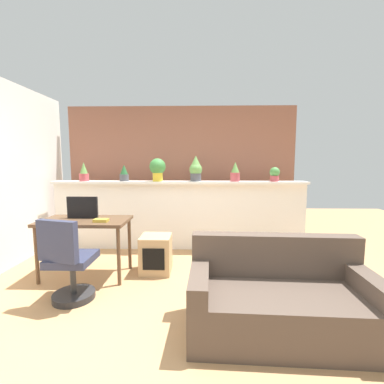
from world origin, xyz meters
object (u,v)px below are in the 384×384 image
object	(u,v)px
potted_plant_3	(196,169)
potted_plant_5	(275,174)
tv_monitor	(82,207)
potted_plant_0	(84,173)
potted_plant_2	(158,168)
potted_plant_1	(124,173)
couch	(280,300)
side_cube_shelf	(156,254)
potted_plant_4	(235,172)
book_on_desk	(101,220)
desk	(85,226)
office_chair	(69,266)

from	to	relation	value
potted_plant_3	potted_plant_5	bearing A→B (deg)	-0.75
potted_plant_5	tv_monitor	xyz separation A→B (m)	(-2.76, -1.03, -0.39)
potted_plant_0	potted_plant_2	world-z (taller)	potted_plant_2
potted_plant_1	couch	size ratio (longest dim) A/B	0.17
side_cube_shelf	potted_plant_0	bearing A→B (deg)	144.90
potted_plant_4	couch	world-z (taller)	potted_plant_4
tv_monitor	book_on_desk	size ratio (longest dim) A/B	2.30
potted_plant_3	desk	xyz separation A→B (m)	(-1.40, -1.12, -0.70)
desk	potted_plant_3	bearing A→B (deg)	38.68
potted_plant_4	potted_plant_3	bearing A→B (deg)	177.68
potted_plant_4	potted_plant_0	bearing A→B (deg)	-179.81
desk	side_cube_shelf	world-z (taller)	desk
potted_plant_4	couch	distance (m)	2.41
potted_plant_3	potted_plant_4	size ratio (longest dim) A/B	1.32
couch	office_chair	bearing A→B (deg)	168.13
office_chair	couch	xyz separation A→B (m)	(2.08, -0.44, -0.11)
potted_plant_2	desk	bearing A→B (deg)	-125.67
desk	side_cube_shelf	xyz separation A→B (m)	(0.88, 0.14, -0.42)
potted_plant_1	book_on_desk	distance (m)	1.33
potted_plant_3	book_on_desk	distance (m)	1.80
potted_plant_5	book_on_desk	size ratio (longest dim) A/B	1.37
desk	potted_plant_4	bearing A→B (deg)	28.13
potted_plant_0	office_chair	distance (m)	2.03
book_on_desk	couch	bearing A→B (deg)	-26.56
potted_plant_1	book_on_desk	world-z (taller)	potted_plant_1
potted_plant_1	potted_plant_2	size ratio (longest dim) A/B	0.73
potted_plant_4	potted_plant_5	bearing A→B (deg)	0.83
potted_plant_0	couch	size ratio (longest dim) A/B	0.20
potted_plant_1	office_chair	xyz separation A→B (m)	(-0.12, -1.74, -0.90)
potted_plant_2	side_cube_shelf	bearing A→B (deg)	-83.39
potted_plant_0	potted_plant_3	size ratio (longest dim) A/B	0.74
potted_plant_4	potted_plant_2	bearing A→B (deg)	-179.20
potted_plant_1	potted_plant_3	xyz separation A→B (m)	(1.19, 0.02, 0.08)
potted_plant_0	potted_plant_2	size ratio (longest dim) A/B	0.83
desk	couch	world-z (taller)	couch
potted_plant_0	desk	world-z (taller)	potted_plant_0
office_chair	side_cube_shelf	size ratio (longest dim) A/B	1.82
potted_plant_3	couch	xyz separation A→B (m)	(0.76, -2.20, -1.09)
side_cube_shelf	desk	bearing A→B (deg)	-170.76
side_cube_shelf	couch	size ratio (longest dim) A/B	0.31
desk	side_cube_shelf	bearing A→B (deg)	9.24
couch	side_cube_shelf	bearing A→B (deg)	136.37
side_cube_shelf	potted_plant_4	bearing A→B (deg)	39.20
potted_plant_0	side_cube_shelf	world-z (taller)	potted_plant_0
potted_plant_0	side_cube_shelf	xyz separation A→B (m)	(1.34, -0.94, -1.05)
potted_plant_3	potted_plant_4	xyz separation A→B (m)	(0.65, -0.03, -0.06)
potted_plant_3	tv_monitor	xyz separation A→B (m)	(-1.46, -1.04, -0.48)
desk	tv_monitor	size ratio (longest dim) A/B	2.79
potted_plant_0	desk	xyz separation A→B (m)	(0.46, -1.09, -0.64)
potted_plant_0	potted_plant_3	bearing A→B (deg)	1.06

